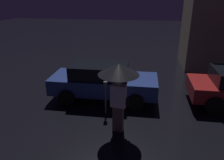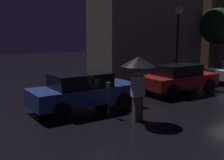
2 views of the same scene
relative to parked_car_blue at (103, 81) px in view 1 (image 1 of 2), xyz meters
name	(u,v)px [view 1 (image 1 of 2)]	position (x,y,z in m)	size (l,w,h in m)	color
parked_car_blue	(103,81)	(0.00, 0.00, 0.00)	(4.25, 1.88, 1.45)	navy
pedestrian_with_umbrella	(119,78)	(0.91, -2.24, 1.03)	(1.19, 1.19, 2.21)	#66564C
parking_meter	(106,94)	(0.34, -1.26, 0.01)	(0.12, 0.10, 1.23)	#4C5154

